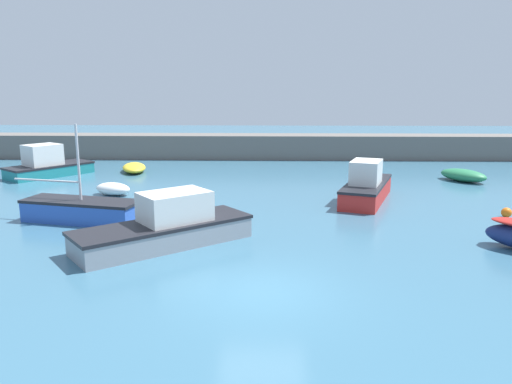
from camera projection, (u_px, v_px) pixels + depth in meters
name	position (u px, v px, depth m)	size (l,w,h in m)	color
ground_plane	(262.00, 294.00, 13.94)	(120.00, 120.00, 0.20)	#38667F
harbor_breakwater	(267.00, 146.00, 39.50)	(62.25, 2.64, 1.86)	#66605B
fishing_dinghy_green	(113.00, 189.00, 26.16)	(2.26, 1.78, 0.66)	white
rowboat_blue_near	(463.00, 175.00, 29.93)	(2.89, 3.20, 0.73)	#287A4C
cabin_cruiser_white	(366.00, 187.00, 24.74)	(3.60, 5.95, 2.07)	red
motorboat_with_cabin	(167.00, 226.00, 17.85)	(6.32, 5.59, 1.91)	gray
motorboat_grey_hull	(47.00, 165.00, 31.57)	(4.88, 5.42, 2.04)	teal
sailboat_short_mast	(82.00, 210.00, 21.02)	(5.72, 2.67, 4.10)	#2D56B7
open_tender_yellow	(134.00, 168.00, 33.24)	(2.32, 3.52, 0.57)	yellow
mooring_buoy_orange	(506.00, 213.00, 21.68)	(0.44, 0.44, 0.44)	orange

